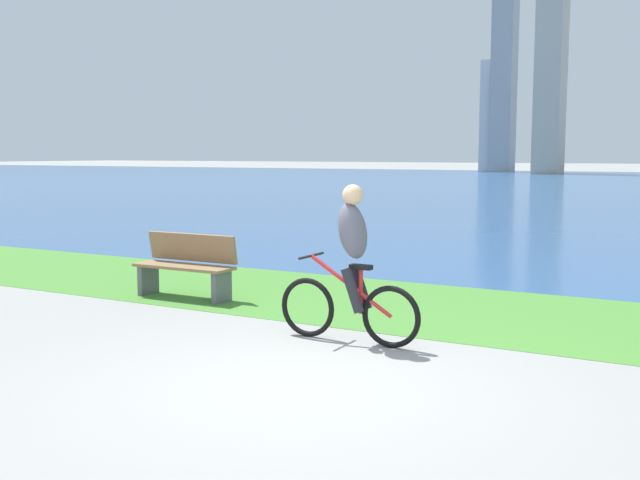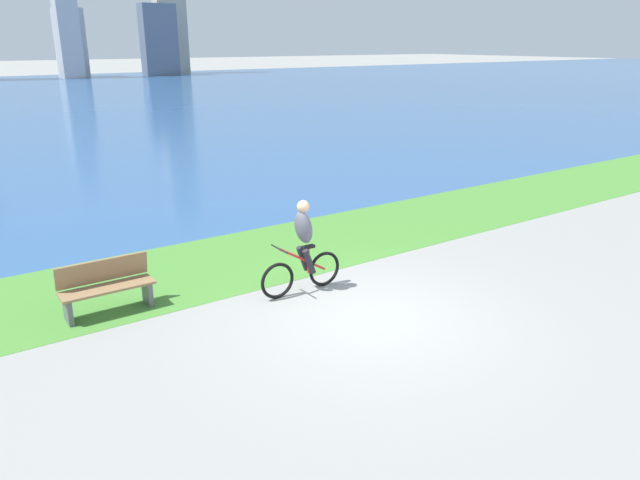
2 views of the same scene
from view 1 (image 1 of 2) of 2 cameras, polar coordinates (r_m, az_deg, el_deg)
The scene contains 4 objects.
ground_plane at distance 6.69m, azimuth -0.89°, elevation -10.98°, with size 300.00×300.00×0.00m, color gray.
grass_strip_bayside at distance 9.93m, azimuth 9.66°, elevation -5.20°, with size 120.00×3.30×0.01m, color #478433.
cyclist_lead at distance 7.95m, azimuth 2.39°, elevation -1.93°, with size 1.66×0.52×1.70m.
bench_near_path at distance 10.65m, azimuth -10.16°, elevation -1.97°, with size 1.50×0.47×0.90m.
Camera 1 is at (3.16, -5.54, 2.03)m, focal length 41.96 mm.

